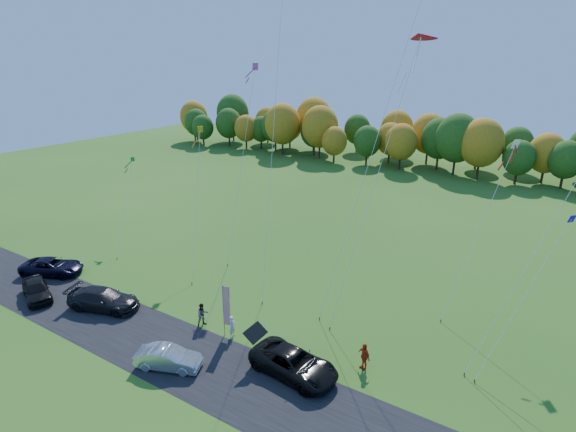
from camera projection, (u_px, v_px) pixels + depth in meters
The scene contains 21 objects.
ground at pixel (243, 334), 31.54m from camera, with size 160.00×160.00×0.00m, color #285A17.
asphalt_strip at pixel (204, 365), 28.34m from camera, with size 90.00×6.00×0.01m, color black.
tree_line at pixel (442, 173), 75.48m from camera, with size 116.00×12.00×10.00m, color #1E4711, non-canonical shape.
black_suv at pixel (294, 363), 27.28m from camera, with size 2.62×5.67×1.58m, color black.
silver_sedan at pixel (168, 358), 27.92m from camera, with size 1.44×4.13×1.36m, color silver.
dark_truck_a at pixel (103, 299), 34.50m from camera, with size 2.26×5.56×1.61m, color black.
dark_truck_b at pixel (36, 290), 36.00m from camera, with size 1.80×4.48×1.53m, color black.
dark_suv_west at pixel (52, 266), 40.03m from camera, with size 2.44×5.30×1.47m, color black.
person_tailgate_a at pixel (232, 327), 30.97m from camera, with size 0.58×0.38×1.60m, color silver.
person_tailgate_b at pixel (203, 315), 32.30m from camera, with size 0.84×0.66×1.73m, color gray.
person_east at pixel (364, 356), 27.78m from camera, with size 1.04×0.43×1.77m, color red.
feather_flag at pixel (226, 305), 30.56m from camera, with size 0.52×0.16×3.96m.
kite_delta_blue at pixel (275, 106), 35.06m from camera, with size 5.21×10.47×30.26m.
kite_parafoil_orange at pixel (393, 87), 31.30m from camera, with size 6.65×12.32×33.26m.
kite_delta_red at pixel (378, 174), 32.37m from camera, with size 2.76×11.06×21.06m.
kite_parafoil_rainbow at pixel (547, 232), 25.76m from camera, with size 7.06×7.26×18.08m.
kite_diamond_yellow at pixel (196, 202), 40.46m from camera, with size 5.21×7.78×12.53m.
kite_diamond_green at pixel (125, 206), 45.32m from camera, with size 4.42×6.77×8.68m.
kite_diamond_white at pixel (479, 231), 32.83m from camera, with size 3.01×6.94×13.05m.
kite_diamond_pink at pixel (242, 164), 42.11m from camera, with size 2.13×7.80×18.24m.
kite_diamond_blue_low at pixel (523, 300), 26.50m from camera, with size 3.67×5.57×9.95m.
Camera 1 is at (17.02, -21.16, 18.34)m, focal length 28.00 mm.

